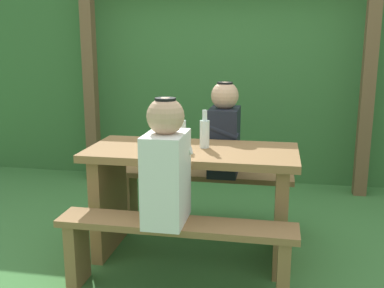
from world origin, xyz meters
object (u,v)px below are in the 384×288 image
at_px(bench_near, 176,243).
at_px(person_white_shirt, 166,166).
at_px(bottle_left, 181,133).
at_px(cell_phone, 153,150).
at_px(person_black_coat, 224,132).
at_px(bench_far, 204,188).
at_px(picnic_table, 192,184).
at_px(drinking_glass, 164,141).
at_px(bottle_right, 205,132).

xyz_separation_m(bench_near, person_white_shirt, (-0.05, 0.00, 0.46)).
relative_size(bottle_left, cell_phone, 1.70).
bearing_deg(person_black_coat, bench_far, 178.79).
distance_m(bench_far, bottle_left, 0.73).
bearing_deg(person_black_coat, bench_near, -98.76).
bearing_deg(picnic_table, drinking_glass, 170.97).
bearing_deg(bench_far, person_black_coat, -1.21).
xyz_separation_m(bench_far, bottle_left, (-0.08, -0.48, 0.54)).
bearing_deg(person_white_shirt, bench_far, 87.05).
bearing_deg(drinking_glass, picnic_table, -9.03).
bearing_deg(bottle_right, person_black_coat, 80.06).
height_order(person_white_shirt, person_black_coat, same).
relative_size(bench_far, bottle_right, 5.46).
relative_size(bench_near, person_white_shirt, 1.95).
height_order(bottle_left, bottle_right, bottle_right).
relative_size(picnic_table, bench_far, 1.00).
distance_m(bottle_left, cell_phone, 0.23).
relative_size(person_white_shirt, person_black_coat, 1.00).
bearing_deg(picnic_table, bench_near, -90.00).
height_order(drinking_glass, cell_phone, drinking_glass).
bearing_deg(bottle_left, picnic_table, -19.60).
bearing_deg(bench_far, bench_near, -90.00).
xyz_separation_m(bench_near, bench_far, (0.00, 1.02, 0.00)).
bearing_deg(picnic_table, bench_far, 90.00).
relative_size(picnic_table, bench_near, 1.00).
height_order(bench_far, person_white_shirt, person_white_shirt).
xyz_separation_m(person_white_shirt, cell_phone, (-0.19, 0.40, -0.01)).
height_order(picnic_table, cell_phone, cell_phone).
relative_size(bench_far, cell_phone, 10.00).
relative_size(bench_near, bottle_left, 5.87).
height_order(drinking_glass, bottle_right, bottle_right).
distance_m(person_white_shirt, drinking_glass, 0.56).
bearing_deg(person_black_coat, bottle_right, -99.94).
xyz_separation_m(picnic_table, bench_far, (0.00, 0.51, -0.19)).
relative_size(bench_far, person_black_coat, 1.95).
distance_m(picnic_table, person_white_shirt, 0.57).
relative_size(person_white_shirt, cell_phone, 5.14).
xyz_separation_m(person_black_coat, cell_phone, (-0.40, -0.62, -0.01)).
bearing_deg(bottle_left, person_white_shirt, -86.94).
bearing_deg(person_white_shirt, picnic_table, 84.10).
distance_m(person_black_coat, bottle_left, 0.54).
height_order(bench_far, person_black_coat, person_black_coat).
bearing_deg(bottle_left, bench_near, -81.46).
bearing_deg(picnic_table, bottle_left, 160.40).
xyz_separation_m(bottle_left, bottle_right, (0.16, 0.02, 0.01)).
relative_size(person_black_coat, bottle_left, 3.02).
distance_m(bench_near, drinking_glass, 0.75).
relative_size(person_black_coat, bottle_right, 2.80).
bearing_deg(drinking_glass, bottle_right, 3.67).
height_order(picnic_table, bottle_left, bottle_left).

